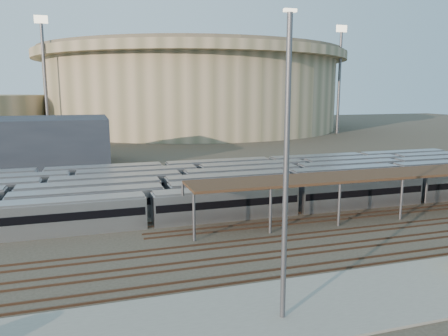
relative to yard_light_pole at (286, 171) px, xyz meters
The scene contains 10 objects.
ground 19.95m from the yard_light_pole, 69.49° to the left, with size 420.00×420.00×0.00m, color #383026.
apron 10.33m from the yard_light_pole, 45.18° to the left, with size 50.00×9.00×0.20m, color gray.
subway_trains 35.58m from the yard_light_pole, 86.66° to the left, with size 128.08×23.90×3.60m.
inspection_shed 34.80m from the yard_light_pole, 35.54° to the left, with size 60.30×6.00×5.30m.
empty_tracks 16.17m from the yard_light_pole, 61.44° to the left, with size 170.00×9.62×0.18m.
stadium 159.15m from the yard_light_pole, 78.77° to the left, with size 124.00×124.00×32.50m.
floodlight_0 128.67m from the yard_light_pole, 100.79° to the left, with size 4.00×1.00×38.40m.
floodlight_2 139.04m from the yard_light_pole, 56.77° to the left, with size 4.00×1.00×38.40m.
floodlight_3 176.33m from the yard_light_pole, 91.31° to the left, with size 4.00×1.00×38.40m.
yard_light_pole is the anchor object (origin of this frame).
Camera 1 is at (-18.05, -41.11, 15.41)m, focal length 35.00 mm.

